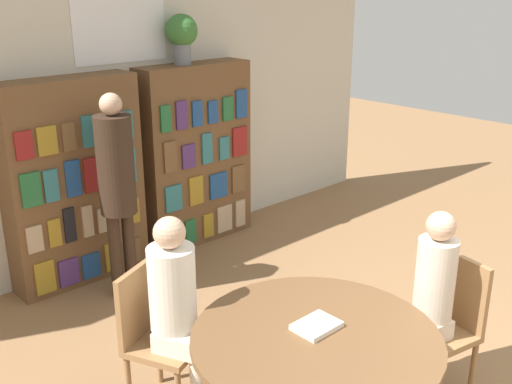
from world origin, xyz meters
TOP-DOWN VIEW (x-y plane):
  - wall_back at (0.00, 3.88)m, footprint 6.40×0.07m
  - bookshelf_left at (-0.64, 3.69)m, footprint 1.15×0.34m
  - bookshelf_right at (0.64, 3.69)m, footprint 1.15×0.34m
  - flower_vase at (0.53, 3.69)m, footprint 0.29×0.29m
  - reading_table at (-0.69, 0.93)m, footprint 1.32×1.32m
  - chair_left_side at (-1.10, 1.84)m, footprint 0.53×0.53m
  - chair_far_side at (0.29, 0.73)m, footprint 0.47×0.47m
  - seated_reader_left at (-1.02, 1.68)m, footprint 0.38×0.41m
  - seated_reader_right at (0.11, 0.76)m, footprint 0.38×0.29m
  - librarian_standing at (-0.52, 3.18)m, footprint 0.29×0.56m
  - open_book_on_table at (-0.63, 0.97)m, footprint 0.24×0.18m

SIDE VIEW (x-z plane):
  - chair_left_side at x=-1.10m, z-range 0.05..0.95m
  - chair_far_side at x=0.29m, z-range 0.05..0.95m
  - reading_table at x=-0.69m, z-range 0.26..0.98m
  - seated_reader_right at x=0.11m, z-range 0.07..1.31m
  - seated_reader_left at x=-1.02m, z-range 0.09..1.34m
  - open_book_on_table at x=-0.63m, z-range 0.72..0.75m
  - bookshelf_right at x=0.64m, z-range 0.00..1.75m
  - bookshelf_left at x=-0.64m, z-range 0.00..1.75m
  - librarian_standing at x=-0.52m, z-range 0.18..1.87m
  - wall_back at x=0.00m, z-range 0.01..3.01m
  - flower_vase at x=0.53m, z-range 1.80..2.25m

